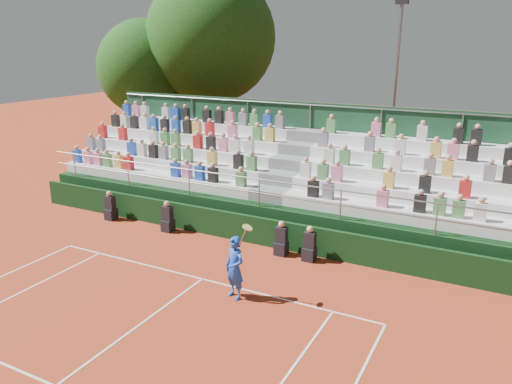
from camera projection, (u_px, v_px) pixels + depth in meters
The scene contains 8 objects.
ground at pixel (202, 279), 14.96m from camera, with size 90.00×90.00×0.00m, color #AB3B1C.
courtside_wall at pixel (252, 230), 17.53m from camera, with size 20.00×0.15×1.00m, color black.
line_officials at pixel (210, 227), 17.80m from camera, with size 8.90×0.40×1.19m.
grandstand at pixel (289, 190), 20.12m from camera, with size 20.00×5.20×4.40m.
tennis_player at pixel (235, 268), 13.63m from camera, with size 0.91×0.64×2.22m.
tree_west at pixel (146, 68), 29.38m from camera, with size 5.66×5.66×8.18m.
tree_east at pixel (211, 38), 28.41m from camera, with size 7.39×7.39×10.76m.
floodlight_mast at pixel (396, 79), 24.17m from camera, with size 0.60×0.25×8.87m.
Camera 1 is at (7.69, -11.29, 6.82)m, focal length 35.00 mm.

